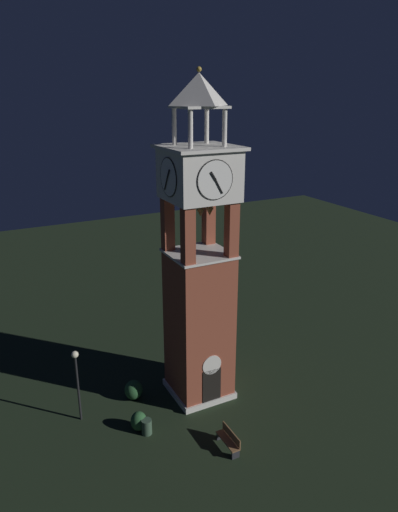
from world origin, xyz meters
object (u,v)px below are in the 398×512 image
(park_bench, at_px, (229,440))
(trash_bin, at_px, (147,427))
(clock_tower, at_px, (199,276))
(lamp_post, at_px, (77,373))

(park_bench, bearing_deg, trash_bin, 138.68)
(clock_tower, distance_m, park_bench, 8.14)
(clock_tower, height_order, trash_bin, clock_tower)
(park_bench, relative_size, lamp_post, 0.40)
(clock_tower, xyz_separation_m, lamp_post, (-6.60, 0.63, -4.29))
(park_bench, height_order, lamp_post, lamp_post)
(lamp_post, bearing_deg, park_bench, -42.66)
(lamp_post, xyz_separation_m, trash_bin, (2.66, -2.59, -2.38))
(park_bench, xyz_separation_m, trash_bin, (-3.13, 2.75, -0.08))
(lamp_post, distance_m, trash_bin, 4.41)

